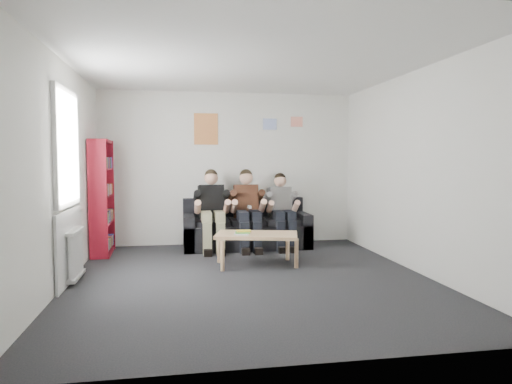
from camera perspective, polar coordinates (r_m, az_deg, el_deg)
The scene contains 14 objects.
room_shell at distance 5.72m, azimuth -0.70°, elevation 2.49°, with size 5.00×5.00×5.00m.
sofa at distance 7.91m, azimuth -1.26°, elevation -4.74°, with size 2.14×0.88×0.83m.
bookshelf at distance 7.64m, azimuth -18.66°, elevation -0.64°, with size 0.27×0.82×1.82m.
coffee_table at distance 6.53m, azimuth 0.09°, elevation -5.68°, with size 1.15×0.63×0.46m.
game_cases at distance 6.46m, azimuth -1.69°, elevation -5.07°, with size 0.24×0.21×0.05m.
person_left at distance 7.60m, azimuth -5.50°, elevation -2.32°, with size 0.42×0.90×1.35m.
person_middle at distance 7.67m, azimuth -1.05°, elevation -2.26°, with size 0.42×0.90×1.35m.
person_right at distance 7.79m, azimuth 3.30°, elevation -2.36°, with size 0.39×0.83×1.28m.
radiator at distance 6.09m, azimuth -21.60°, elevation -7.18°, with size 0.10×0.64×0.60m.
window at distance 6.01m, azimuth -22.45°, elevation -0.80°, with size 0.05×1.30×2.36m.
poster_large at distance 8.17m, azimuth -6.27°, elevation 7.83°, with size 0.42×0.01×0.55m, color gold.
poster_blue at distance 8.32m, azimuth 1.74°, elevation 8.47°, with size 0.25×0.01×0.20m, color #3F72D7.
poster_pink at distance 8.44m, azimuth 5.11°, elevation 8.74°, with size 0.22×0.01×0.18m, color #E246A6.
poster_sign at distance 8.17m, azimuth -10.54°, elevation 9.20°, with size 0.20×0.01×0.14m, color white.
Camera 1 is at (-0.90, -5.64, 1.50)m, focal length 32.00 mm.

